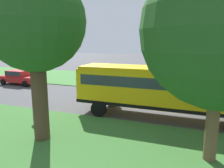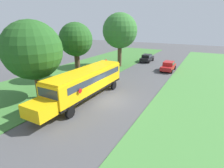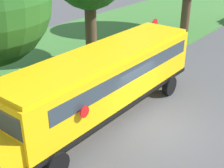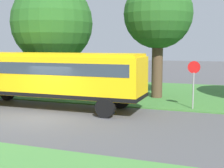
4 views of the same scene
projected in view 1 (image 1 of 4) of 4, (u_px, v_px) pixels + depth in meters
ground_plane at (156, 105)px, 16.36m from camera, size 120.00×120.00×0.00m
grass_far_side at (169, 83)px, 24.62m from camera, size 10.00×80.00×0.07m
school_bus at (166, 88)px, 13.42m from camera, size 2.85×12.42×3.16m
car_red_nearest at (19, 77)px, 24.06m from camera, size 2.02×4.40×1.56m
oak_tree_roadside_mid at (37, 24)px, 9.63m from camera, size 4.56×4.56×7.92m
stop_sign at (38, 88)px, 14.18m from camera, size 0.08×0.68×2.74m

